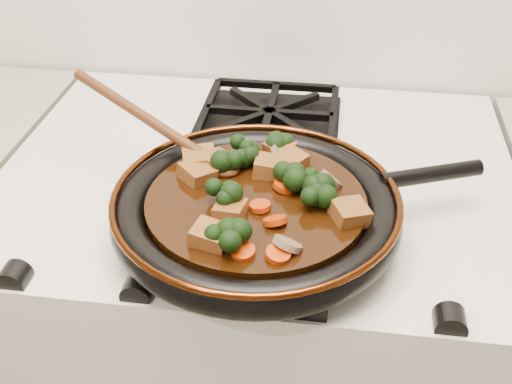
# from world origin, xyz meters

# --- Properties ---
(stove) EXTENTS (0.76, 0.60, 0.90)m
(stove) POSITION_xyz_m (0.00, 1.69, 0.45)
(stove) COLOR silver
(stove) RESTS_ON ground
(burner_grate_front) EXTENTS (0.23, 0.23, 0.03)m
(burner_grate_front) POSITION_xyz_m (0.00, 1.55, 0.91)
(burner_grate_front) COLOR black
(burner_grate_front) RESTS_ON stove
(burner_grate_back) EXTENTS (0.23, 0.23, 0.03)m
(burner_grate_back) POSITION_xyz_m (0.00, 1.83, 0.91)
(burner_grate_back) COLOR black
(burner_grate_back) RESTS_ON stove
(skillet) EXTENTS (0.47, 0.36, 0.05)m
(skillet) POSITION_xyz_m (0.02, 1.53, 0.94)
(skillet) COLOR black
(skillet) RESTS_ON burner_grate_front
(braising_sauce) EXTENTS (0.27, 0.27, 0.02)m
(braising_sauce) POSITION_xyz_m (0.02, 1.53, 0.95)
(braising_sauce) COLOR black
(braising_sauce) RESTS_ON skillet
(tofu_cube_0) EXTENTS (0.05, 0.05, 0.03)m
(tofu_cube_0) POSITION_xyz_m (0.13, 1.51, 0.97)
(tofu_cube_0) COLOR brown
(tofu_cube_0) RESTS_ON braising_sauce
(tofu_cube_1) EXTENTS (0.05, 0.05, 0.03)m
(tofu_cube_1) POSITION_xyz_m (-0.07, 1.60, 0.97)
(tofu_cube_1) COLOR brown
(tofu_cube_1) RESTS_ON braising_sauce
(tofu_cube_2) EXTENTS (0.05, 0.04, 0.03)m
(tofu_cube_2) POSITION_xyz_m (-0.02, 1.44, 0.97)
(tofu_cube_2) COLOR brown
(tofu_cube_2) RESTS_ON braising_sauce
(tofu_cube_3) EXTENTS (0.05, 0.06, 0.03)m
(tofu_cube_3) POSITION_xyz_m (-0.04, 1.60, 0.97)
(tofu_cube_3) COLOR brown
(tofu_cube_3) RESTS_ON braising_sauce
(tofu_cube_4) EXTENTS (0.05, 0.05, 0.03)m
(tofu_cube_4) POSITION_xyz_m (0.06, 1.61, 0.97)
(tofu_cube_4) COLOR brown
(tofu_cube_4) RESTS_ON braising_sauce
(tofu_cube_5) EXTENTS (0.05, 0.05, 0.02)m
(tofu_cube_5) POSITION_xyz_m (0.04, 1.64, 0.97)
(tofu_cube_5) COLOR brown
(tofu_cube_5) RESTS_ON braising_sauce
(tofu_cube_6) EXTENTS (0.04, 0.04, 0.03)m
(tofu_cube_6) POSITION_xyz_m (0.03, 1.60, 0.97)
(tofu_cube_6) COLOR brown
(tofu_cube_6) RESTS_ON braising_sauce
(tofu_cube_7) EXTENTS (0.06, 0.06, 0.03)m
(tofu_cube_7) POSITION_xyz_m (-0.06, 1.57, 0.97)
(tofu_cube_7) COLOR brown
(tofu_cube_7) RESTS_ON braising_sauce
(tofu_cube_8) EXTENTS (0.04, 0.04, 0.03)m
(tofu_cube_8) POSITION_xyz_m (-0.01, 1.49, 0.97)
(tofu_cube_8) COLOR brown
(tofu_cube_8) RESTS_ON braising_sauce
(broccoli_floret_0) EXTENTS (0.08, 0.09, 0.06)m
(broccoli_floret_0) POSITION_xyz_m (0.10, 1.53, 0.97)
(broccoli_floret_0) COLOR black
(broccoli_floret_0) RESTS_ON braising_sauce
(broccoli_floret_1) EXTENTS (0.08, 0.09, 0.06)m
(broccoli_floret_1) POSITION_xyz_m (0.09, 1.55, 0.97)
(broccoli_floret_1) COLOR black
(broccoli_floret_1) RESTS_ON braising_sauce
(broccoli_floret_2) EXTENTS (0.07, 0.07, 0.07)m
(broccoli_floret_2) POSITION_xyz_m (0.00, 1.43, 0.97)
(broccoli_floret_2) COLOR black
(broccoli_floret_2) RESTS_ON braising_sauce
(broccoli_floret_3) EXTENTS (0.08, 0.08, 0.06)m
(broccoli_floret_3) POSITION_xyz_m (-0.02, 1.59, 0.97)
(broccoli_floret_3) COLOR black
(broccoli_floret_3) RESTS_ON braising_sauce
(broccoli_floret_4) EXTENTS (0.09, 0.09, 0.06)m
(broccoli_floret_4) POSITION_xyz_m (0.03, 1.65, 0.97)
(broccoli_floret_4) COLOR black
(broccoli_floret_4) RESTS_ON braising_sauce
(broccoli_floret_5) EXTENTS (0.09, 0.09, 0.06)m
(broccoli_floret_5) POSITION_xyz_m (0.06, 1.57, 0.97)
(broccoli_floret_5) COLOR black
(broccoli_floret_5) RESTS_ON braising_sauce
(broccoli_floret_6) EXTENTS (0.09, 0.09, 0.07)m
(broccoli_floret_6) POSITION_xyz_m (-0.02, 1.52, 0.97)
(broccoli_floret_6) COLOR black
(broccoli_floret_6) RESTS_ON braising_sauce
(broccoli_floret_7) EXTENTS (0.08, 0.09, 0.07)m
(broccoli_floret_7) POSITION_xyz_m (-0.01, 1.62, 0.97)
(broccoli_floret_7) COLOR black
(broccoli_floret_7) RESTS_ON braising_sauce
(carrot_coin_0) EXTENTS (0.03, 0.03, 0.02)m
(carrot_coin_0) POSITION_xyz_m (0.05, 1.49, 0.96)
(carrot_coin_0) COLOR #B32C04
(carrot_coin_0) RESTS_ON braising_sauce
(carrot_coin_1) EXTENTS (0.03, 0.03, 0.01)m
(carrot_coin_1) POSITION_xyz_m (0.02, 1.43, 0.96)
(carrot_coin_1) COLOR #B32C04
(carrot_coin_1) RESTS_ON braising_sauce
(carrot_coin_2) EXTENTS (0.03, 0.03, 0.01)m
(carrot_coin_2) POSITION_xyz_m (0.06, 1.43, 0.96)
(carrot_coin_2) COLOR #B32C04
(carrot_coin_2) RESTS_ON braising_sauce
(carrot_coin_3) EXTENTS (0.03, 0.03, 0.02)m
(carrot_coin_3) POSITION_xyz_m (0.05, 1.56, 0.96)
(carrot_coin_3) COLOR #B32C04
(carrot_coin_3) RESTS_ON braising_sauce
(carrot_coin_4) EXTENTS (0.03, 0.03, 0.01)m
(carrot_coin_4) POSITION_xyz_m (0.03, 1.51, 0.96)
(carrot_coin_4) COLOR #B32C04
(carrot_coin_4) RESTS_ON braising_sauce
(mushroom_slice_0) EXTENTS (0.04, 0.04, 0.03)m
(mushroom_slice_0) POSITION_xyz_m (0.11, 1.58, 0.97)
(mushroom_slice_0) COLOR #7D5D48
(mushroom_slice_0) RESTS_ON braising_sauce
(mushroom_slice_1) EXTENTS (0.03, 0.04, 0.03)m
(mushroom_slice_1) POSITION_xyz_m (0.04, 1.63, 0.97)
(mushroom_slice_1) COLOR #7D5D48
(mushroom_slice_1) RESTS_ON braising_sauce
(mushroom_slice_2) EXTENTS (0.04, 0.04, 0.03)m
(mushroom_slice_2) POSITION_xyz_m (-0.01, 1.63, 0.97)
(mushroom_slice_2) COLOR #7D5D48
(mushroom_slice_2) RESTS_ON braising_sauce
(mushroom_slice_3) EXTENTS (0.04, 0.03, 0.03)m
(mushroom_slice_3) POSITION_xyz_m (-0.06, 1.60, 0.97)
(mushroom_slice_3) COLOR #7D5D48
(mushroom_slice_3) RESTS_ON braising_sauce
(mushroom_slice_4) EXTENTS (0.05, 0.05, 0.03)m
(mushroom_slice_4) POSITION_xyz_m (0.07, 1.44, 0.97)
(mushroom_slice_4) COLOR #7D5D48
(mushroom_slice_4) RESTS_ON braising_sauce
(wooden_spoon) EXTENTS (0.16, 0.10, 0.26)m
(wooden_spoon) POSITION_xyz_m (-0.10, 1.63, 0.98)
(wooden_spoon) COLOR #4B2410
(wooden_spoon) RESTS_ON braising_sauce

